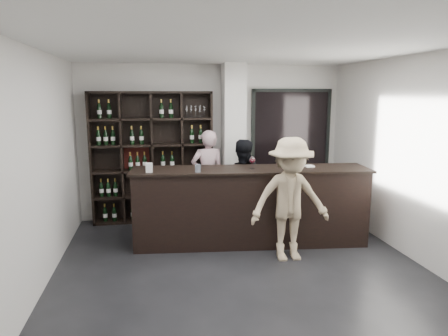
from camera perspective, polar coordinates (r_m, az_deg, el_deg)
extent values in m
cube|color=black|center=(5.47, 2.89, -15.00)|extent=(5.00, 5.50, 0.01)
cube|color=silver|center=(7.48, 1.36, 3.61)|extent=(0.40, 0.40, 2.90)
cube|color=black|center=(8.02, 9.49, 3.58)|extent=(1.60, 0.08, 2.10)
cube|color=black|center=(8.02, 9.49, 3.58)|extent=(1.48, 0.02, 1.98)
cube|color=black|center=(6.34, 3.80, -5.62)|extent=(3.60, 0.68, 1.18)
cube|color=black|center=(6.19, 3.87, -0.21)|extent=(3.68, 0.76, 0.03)
imported|color=#CDA7AC|center=(7.42, -2.34, -1.12)|extent=(0.65, 0.46, 1.70)
imported|color=black|center=(7.07, 2.52, -2.24)|extent=(0.88, 0.75, 1.58)
imported|color=tan|center=(5.72, 9.42, -4.47)|extent=(1.14, 0.66, 1.77)
cylinder|color=#9AA6B8|center=(5.89, -3.75, -0.03)|extent=(0.11, 0.11, 0.11)
cube|color=white|center=(6.46, 12.06, 0.27)|extent=(0.15, 0.15, 0.02)
cube|color=white|center=(5.95, -10.65, 0.04)|extent=(0.10, 0.06, 0.14)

